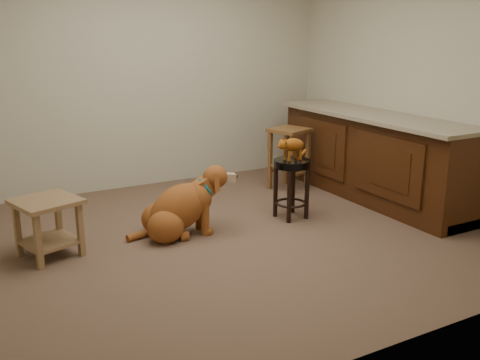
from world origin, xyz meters
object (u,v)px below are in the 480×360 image
wood_stool (289,158)px  golden_retriever (180,209)px  side_table (48,219)px  padded_stool (292,177)px  tabby_kitten (292,146)px

wood_stool → golden_retriever: 1.85m
side_table → golden_retriever: size_ratio=0.57×
padded_stool → wood_stool: (0.54, 0.85, -0.04)m
golden_retriever → tabby_kitten: size_ratio=2.54×
side_table → padded_stool: bearing=-4.0°
padded_stool → side_table: size_ratio=1.00×
padded_stool → golden_retriever: golden_retriever is taller
wood_stool → tabby_kitten: tabby_kitten is taller
padded_stool → golden_retriever: bearing=175.8°
wood_stool → tabby_kitten: bearing=-122.6°
golden_retriever → wood_stool: bearing=31.9°
golden_retriever → tabby_kitten: (1.13, -0.08, 0.48)m
wood_stool → side_table: wood_stool is taller
wood_stool → padded_stool: bearing=-122.2°
wood_stool → side_table: size_ratio=1.22×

